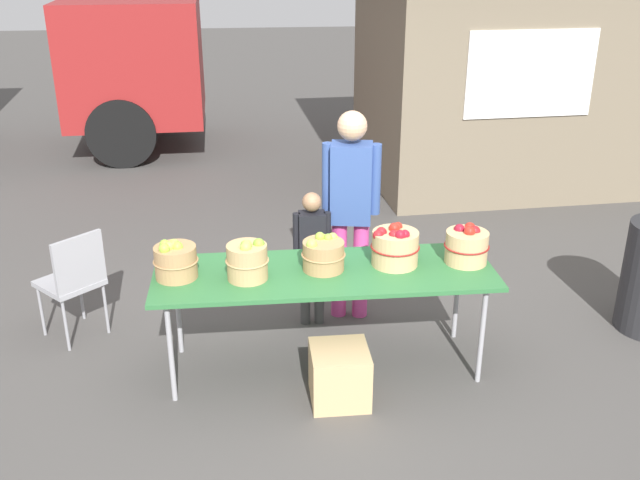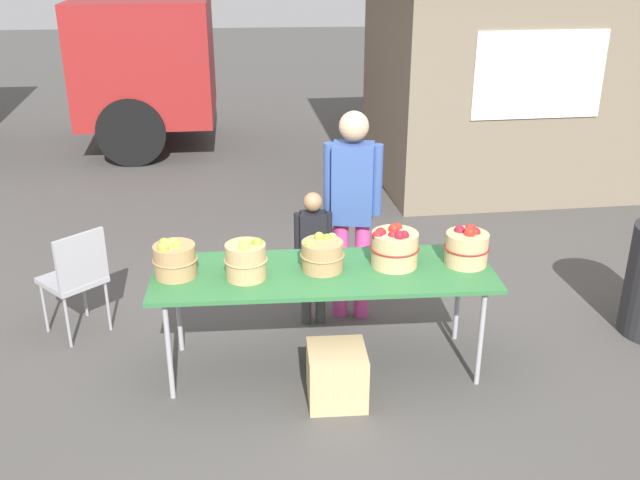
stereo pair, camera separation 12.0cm
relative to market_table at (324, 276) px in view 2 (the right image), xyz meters
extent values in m
plane|color=#474442|center=(0.00, 0.00, -0.71)|extent=(40.00, 40.00, 0.00)
cube|color=#2D6B38|center=(0.00, 0.00, 0.02)|extent=(2.30, 0.76, 0.03)
cylinder|color=#99999E|center=(-1.03, -0.30, -0.35)|extent=(0.04, 0.04, 0.72)
cylinder|color=#99999E|center=(1.03, -0.30, -0.35)|extent=(0.04, 0.04, 0.72)
cylinder|color=#99999E|center=(-1.03, 0.30, -0.35)|extent=(0.04, 0.04, 0.72)
cylinder|color=#99999E|center=(1.03, 0.30, -0.35)|extent=(0.04, 0.04, 0.72)
cylinder|color=#A87F51|center=(-0.98, 0.01, 0.15)|extent=(0.28, 0.28, 0.22)
torus|color=#A87F51|center=(-0.98, 0.01, 0.16)|extent=(0.30, 0.30, 0.01)
sphere|color=#9EC647|center=(-1.02, -0.01, 0.27)|extent=(0.06, 0.06, 0.06)
sphere|color=#8CB738|center=(-0.96, 0.00, 0.26)|extent=(0.07, 0.07, 0.07)
sphere|color=#8CB738|center=(-1.05, 0.02, 0.27)|extent=(0.07, 0.07, 0.07)
sphere|color=#9EC647|center=(-0.99, 0.01, 0.26)|extent=(0.07, 0.07, 0.07)
sphere|color=#8CB738|center=(-1.04, -0.05, 0.27)|extent=(0.07, 0.07, 0.07)
sphere|color=#9EC647|center=(-0.99, 0.06, 0.26)|extent=(0.07, 0.07, 0.07)
cylinder|color=tan|center=(-0.52, -0.06, 0.16)|extent=(0.27, 0.27, 0.24)
torus|color=tan|center=(-0.52, -0.06, 0.17)|extent=(0.29, 0.29, 0.01)
sphere|color=#7AA833|center=(-0.52, -0.08, 0.28)|extent=(0.08, 0.08, 0.08)
sphere|color=#7AA833|center=(-0.44, -0.05, 0.28)|extent=(0.08, 0.08, 0.08)
sphere|color=#9EC647|center=(-0.52, -0.11, 0.29)|extent=(0.07, 0.07, 0.07)
sphere|color=#9EC647|center=(-0.52, -0.08, 0.29)|extent=(0.07, 0.07, 0.07)
cylinder|color=#A87F51|center=(-0.01, 0.03, 0.14)|extent=(0.28, 0.28, 0.20)
torus|color=#A87F51|center=(-0.01, 0.03, 0.15)|extent=(0.30, 0.30, 0.01)
sphere|color=#7AA833|center=(0.03, 0.09, 0.24)|extent=(0.07, 0.07, 0.07)
sphere|color=#9EC647|center=(-0.09, -0.02, 0.25)|extent=(0.07, 0.07, 0.07)
sphere|color=#8CB738|center=(-0.02, 0.10, 0.25)|extent=(0.07, 0.07, 0.07)
sphere|color=#9EC647|center=(0.07, 0.11, 0.23)|extent=(0.07, 0.07, 0.07)
cylinder|color=tan|center=(0.49, 0.06, 0.16)|extent=(0.32, 0.32, 0.24)
torus|color=maroon|center=(0.49, 0.06, 0.17)|extent=(0.34, 0.34, 0.01)
sphere|color=maroon|center=(0.39, 0.06, 0.28)|extent=(0.08, 0.08, 0.08)
sphere|color=maroon|center=(0.37, 0.03, 0.27)|extent=(0.08, 0.08, 0.08)
sphere|color=maroon|center=(0.47, 0.01, 0.27)|extent=(0.08, 0.08, 0.08)
sphere|color=maroon|center=(0.50, -0.02, 0.29)|extent=(0.07, 0.07, 0.07)
sphere|color=#B22319|center=(0.49, 0.10, 0.29)|extent=(0.08, 0.08, 0.08)
sphere|color=maroon|center=(0.54, -0.01, 0.29)|extent=(0.07, 0.07, 0.07)
sphere|color=#B22319|center=(0.52, 0.15, 0.28)|extent=(0.06, 0.06, 0.06)
cylinder|color=tan|center=(0.99, 0.04, 0.15)|extent=(0.29, 0.29, 0.22)
torus|color=maroon|center=(0.99, 0.04, 0.16)|extent=(0.31, 0.31, 0.01)
sphere|color=#B22319|center=(0.99, 0.02, 0.28)|extent=(0.08, 0.08, 0.08)
sphere|color=#B22319|center=(1.03, 0.14, 0.25)|extent=(0.08, 0.08, 0.08)
sphere|color=maroon|center=(1.04, 0.06, 0.26)|extent=(0.08, 0.08, 0.08)
sphere|color=maroon|center=(0.94, 0.09, 0.26)|extent=(0.08, 0.08, 0.08)
cylinder|color=#CC3F8C|center=(0.36, 0.71, -0.30)|extent=(0.12, 0.12, 0.82)
cylinder|color=#CC3F8C|center=(0.20, 0.74, -0.30)|extent=(0.12, 0.12, 0.82)
cube|color=#334C8C|center=(0.28, 0.73, 0.41)|extent=(0.34, 0.27, 0.61)
sphere|color=tan|center=(0.28, 0.73, 0.85)|extent=(0.22, 0.22, 0.22)
cylinder|color=#334C8C|center=(0.46, 0.69, 0.44)|extent=(0.08, 0.08, 0.54)
cylinder|color=#334C8C|center=(0.11, 0.76, 0.44)|extent=(0.08, 0.08, 0.54)
cylinder|color=#3F3F3F|center=(0.03, 0.63, -0.44)|extent=(0.08, 0.08, 0.53)
cylinder|color=#3F3F3F|center=(-0.08, 0.63, -0.44)|extent=(0.08, 0.08, 0.53)
cube|color=black|center=(-0.03, 0.63, 0.02)|extent=(0.20, 0.15, 0.40)
sphere|color=#936B4C|center=(-0.03, 0.63, 0.31)|extent=(0.14, 0.14, 0.14)
cylinder|color=black|center=(0.09, 0.63, 0.04)|extent=(0.06, 0.06, 0.35)
cylinder|color=black|center=(-0.14, 0.63, 0.04)|extent=(0.06, 0.06, 0.35)
cube|color=maroon|center=(-1.97, 6.02, 0.54)|extent=(1.86, 2.16, 1.60)
cube|color=black|center=(-1.12, 6.05, 0.86)|extent=(0.09, 1.76, 0.80)
cylinder|color=black|center=(-2.16, 6.96, -0.26)|extent=(0.91, 0.31, 0.90)
cylinder|color=black|center=(-2.10, 5.06, -0.26)|extent=(0.91, 0.31, 0.90)
cube|color=#726651|center=(2.54, 4.13, 0.59)|extent=(3.13, 2.57, 2.60)
cube|color=white|center=(2.48, 2.92, 0.79)|extent=(1.40, 0.12, 0.90)
cube|color=#99999E|center=(-1.85, 0.64, -0.27)|extent=(0.57, 0.57, 0.04)
cube|color=#99999E|center=(-1.73, 0.51, -0.05)|extent=(0.31, 0.30, 0.40)
cylinder|color=gray|center=(-1.84, 0.89, -0.50)|extent=(0.02, 0.02, 0.42)
cylinder|color=gray|center=(-2.09, 0.65, -0.50)|extent=(0.02, 0.02, 0.42)
cylinder|color=gray|center=(-1.61, 0.64, -0.50)|extent=(0.02, 0.02, 0.42)
cylinder|color=gray|center=(-1.86, 0.40, -0.50)|extent=(0.02, 0.02, 0.42)
cube|color=tan|center=(0.05, -0.41, -0.52)|extent=(0.38, 0.38, 0.38)
camera|label=1|loc=(-0.49, -4.37, 2.14)|focal=40.54mm
camera|label=2|loc=(-0.37, -4.38, 2.14)|focal=40.54mm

